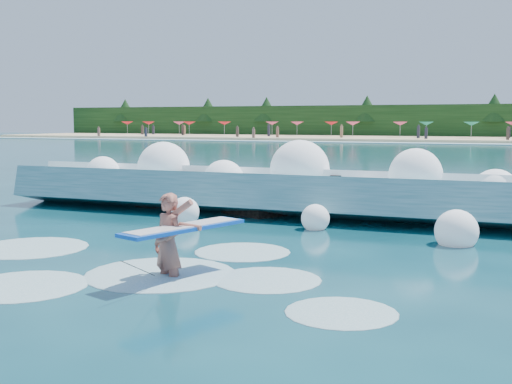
{
  "coord_description": "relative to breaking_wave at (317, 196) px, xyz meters",
  "views": [
    {
      "loc": [
        6.65,
        -10.32,
        2.7
      ],
      "look_at": [
        1.5,
        2.0,
        1.2
      ],
      "focal_mm": 45.0,
      "sensor_mm": 36.0,
      "label": 1
    }
  ],
  "objects": [
    {
      "name": "ground",
      "position": [
        -1.32,
        -6.91,
        -0.57
      ],
      "size": [
        200.0,
        200.0,
        0.0
      ],
      "primitive_type": "plane",
      "color": "#083440",
      "rests_on": "ground"
    },
    {
      "name": "beach",
      "position": [
        -1.32,
        71.09,
        -0.37
      ],
      "size": [
        140.0,
        20.0,
        0.4
      ],
      "primitive_type": "cube",
      "color": "tan",
      "rests_on": "ground"
    },
    {
      "name": "wet_band",
      "position": [
        -1.32,
        60.09,
        -0.53
      ],
      "size": [
        140.0,
        5.0,
        0.08
      ],
      "primitive_type": "cube",
      "color": "silver",
      "rests_on": "ground"
    },
    {
      "name": "treeline",
      "position": [
        -1.32,
        81.09,
        1.93
      ],
      "size": [
        140.0,
        4.0,
        5.0
      ],
      "primitive_type": "cube",
      "color": "black",
      "rests_on": "ground"
    },
    {
      "name": "breaking_wave",
      "position": [
        0.0,
        0.0,
        0.0
      ],
      "size": [
        19.06,
        2.92,
        1.64
      ],
      "color": "teal",
      "rests_on": "ground"
    },
    {
      "name": "rock_cluster",
      "position": [
        -2.12,
        0.62,
        -0.14
      ],
      "size": [
        8.15,
        3.37,
        1.38
      ],
      "color": "black",
      "rests_on": "ground"
    },
    {
      "name": "surfer_with_board",
      "position": [
        -0.13,
        -7.88,
        0.08
      ],
      "size": [
        1.31,
        2.94,
        1.77
      ],
      "color": "#A85F4E",
      "rests_on": "ground"
    },
    {
      "name": "wave_spray",
      "position": [
        -0.15,
        -0.1,
        0.46
      ],
      "size": [
        15.22,
        4.54,
        2.31
      ],
      "color": "white",
      "rests_on": "ground"
    },
    {
      "name": "surf_foam",
      "position": [
        -1.13,
        -7.44,
        -0.57
      ],
      "size": [
        9.36,
        5.96,
        0.13
      ],
      "color": "silver",
      "rests_on": "ground"
    },
    {
      "name": "beach_umbrellas",
      "position": [
        -1.29,
        72.52,
        1.68
      ],
      "size": [
        111.96,
        5.74,
        0.5
      ],
      "color": "red",
      "rests_on": "ground"
    },
    {
      "name": "beachgoers",
      "position": [
        -5.33,
        69.3,
        0.57
      ],
      "size": [
        101.9,
        11.04,
        1.6
      ],
      "color": "#3F332D",
      "rests_on": "ground"
    }
  ]
}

